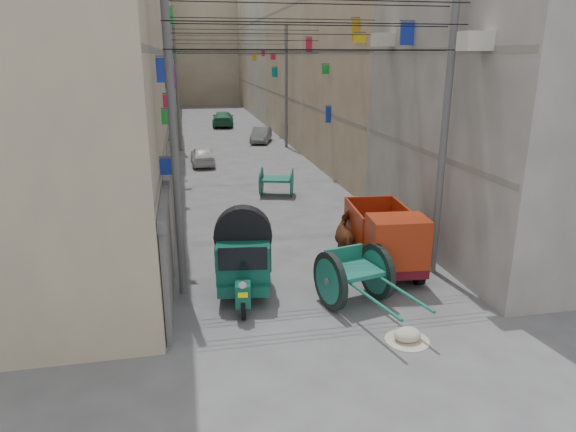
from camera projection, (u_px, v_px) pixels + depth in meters
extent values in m
plane|color=#4B4B4E|center=(399.00, 424.00, 8.84)|extent=(140.00, 140.00, 0.00)
cube|color=slate|center=(158.00, 161.00, 14.59)|extent=(0.25, 9.80, 0.18)
cube|color=slate|center=(149.00, 50.00, 13.69)|extent=(0.25, 9.80, 0.18)
cube|color=#B0A497|center=(75.00, 57.00, 23.31)|extent=(8.00, 12.00, 12.00)
cube|color=slate|center=(167.00, 118.00, 24.88)|extent=(0.25, 11.76, 0.18)
cube|color=slate|center=(162.00, 53.00, 23.98)|extent=(0.25, 11.76, 0.18)
cube|color=#ADA688|center=(109.00, 42.00, 35.17)|extent=(8.00, 14.00, 14.00)
cube|color=slate|center=(171.00, 97.00, 37.04)|extent=(0.25, 13.72, 0.18)
cube|color=slate|center=(168.00, 54.00, 36.14)|extent=(0.25, 13.72, 0.18)
cube|color=slate|center=(165.00, 8.00, 35.25)|extent=(0.25, 13.72, 0.18)
cube|color=#A19C97|center=(129.00, 58.00, 48.59)|extent=(8.00, 14.00, 11.80)
cube|color=slate|center=(173.00, 87.00, 50.13)|extent=(0.25, 13.72, 0.18)
cube|color=slate|center=(171.00, 54.00, 49.24)|extent=(0.25, 13.72, 0.18)
cube|color=slate|center=(169.00, 21.00, 48.34)|extent=(0.25, 13.72, 0.18)
cube|color=tan|center=(139.00, 50.00, 60.50)|extent=(8.00, 12.00, 13.50)
cube|color=slate|center=(174.00, 81.00, 62.29)|extent=(0.25, 11.76, 0.18)
cube|color=slate|center=(173.00, 55.00, 61.40)|extent=(0.25, 11.76, 0.18)
cube|color=slate|center=(171.00, 28.00, 60.50)|extent=(0.25, 11.76, 0.18)
cube|color=#A19C97|center=(551.00, 41.00, 15.90)|extent=(8.00, 10.00, 13.00)
cube|color=slate|center=(426.00, 151.00, 16.15)|extent=(0.25, 9.80, 0.18)
cube|color=slate|center=(435.00, 51.00, 15.26)|extent=(0.25, 9.80, 0.18)
cube|color=tan|center=(404.00, 57.00, 26.34)|extent=(8.00, 12.00, 12.00)
cube|color=slate|center=(330.00, 114.00, 26.44)|extent=(0.25, 11.76, 0.18)
cube|color=slate|center=(332.00, 53.00, 25.55)|extent=(0.25, 11.76, 0.18)
cube|color=tan|center=(334.00, 43.00, 38.20)|extent=(8.00, 14.00, 14.00)
cube|color=slate|center=(283.00, 96.00, 38.60)|extent=(0.25, 13.72, 0.18)
cube|color=slate|center=(283.00, 54.00, 37.71)|extent=(0.25, 13.72, 0.18)
cube|color=slate|center=(282.00, 10.00, 36.81)|extent=(0.25, 13.72, 0.18)
cube|color=#B0A497|center=(294.00, 58.00, 51.63)|extent=(8.00, 14.00, 11.80)
cube|color=slate|center=(256.00, 86.00, 51.70)|extent=(0.25, 13.72, 0.18)
cube|color=slate|center=(256.00, 54.00, 50.80)|extent=(0.25, 13.72, 0.18)
cube|color=slate|center=(255.00, 22.00, 49.91)|extent=(0.25, 13.72, 0.18)
cube|color=#ADA688|center=(272.00, 50.00, 63.53)|extent=(8.00, 12.00, 13.50)
cube|color=slate|center=(242.00, 80.00, 63.86)|extent=(0.25, 11.76, 0.18)
cube|color=slate|center=(241.00, 55.00, 62.96)|extent=(0.25, 11.76, 0.18)
cube|color=slate|center=(240.00, 29.00, 62.07)|extent=(0.25, 11.76, 0.18)
cube|color=#ADA688|center=(204.00, 52.00, 68.64)|extent=(22.00, 10.00, 13.00)
cube|color=#4F4F54|center=(167.00, 265.00, 12.20)|extent=(0.12, 3.00, 2.60)
cube|color=#575759|center=(164.00, 207.00, 11.77)|extent=(0.18, 3.20, 0.25)
cube|color=#4F4F54|center=(170.00, 219.00, 15.66)|extent=(0.12, 3.00, 2.60)
cube|color=#575759|center=(167.00, 172.00, 15.23)|extent=(0.18, 3.20, 0.25)
cube|color=#4F4F54|center=(172.00, 189.00, 19.12)|extent=(0.12, 3.00, 2.60)
cube|color=#575759|center=(169.00, 151.00, 18.69)|extent=(0.18, 3.20, 0.25)
cube|color=#4F4F54|center=(173.00, 168.00, 22.68)|extent=(0.12, 3.00, 2.60)
cube|color=#575759|center=(171.00, 136.00, 22.25)|extent=(0.18, 3.20, 0.25)
cube|color=#C71A41|center=(273.00, 57.00, 39.84)|extent=(0.38, 0.08, 0.41)
cube|color=#0A776D|center=(175.00, 84.00, 45.95)|extent=(0.27, 0.08, 0.71)
cube|color=#1832AD|center=(169.00, 166.00, 13.14)|extent=(0.44, 0.08, 0.42)
cube|color=#862589|center=(170.00, 78.00, 21.36)|extent=(0.45, 0.08, 0.84)
cube|color=#BE9116|center=(254.00, 57.00, 49.77)|extent=(0.41, 0.08, 0.59)
cube|color=green|center=(168.00, 117.00, 15.99)|extent=(0.38, 0.08, 0.44)
cube|color=#0A776D|center=(275.00, 72.00, 39.48)|extent=(0.43, 0.08, 0.72)
cube|color=#C71A41|center=(263.00, 54.00, 44.77)|extent=(0.28, 0.08, 0.44)
cube|color=green|center=(168.00, 17.00, 24.50)|extent=(0.48, 0.08, 0.84)
cube|color=yellow|center=(175.00, 86.00, 42.63)|extent=(0.31, 0.08, 0.44)
cube|color=green|center=(326.00, 69.00, 25.74)|extent=(0.35, 0.08, 0.45)
cube|color=#C71A41|center=(309.00, 45.00, 28.77)|extent=(0.34, 0.08, 0.79)
cube|color=#C71A41|center=(167.00, 102.00, 18.01)|extent=(0.28, 0.08, 0.52)
cube|color=#862589|center=(171.00, 53.00, 33.95)|extent=(0.28, 0.08, 0.74)
cube|color=#1832AD|center=(328.00, 115.00, 25.93)|extent=(0.26, 0.08, 0.80)
cube|color=#0A776D|center=(407.00, 35.00, 16.34)|extent=(0.34, 0.08, 0.55)
cube|color=#1832AD|center=(165.00, 70.00, 14.43)|extent=(0.47, 0.08, 0.67)
cube|color=#0A776D|center=(170.00, 54.00, 26.07)|extent=(0.40, 0.08, 0.47)
cube|color=green|center=(171.00, 72.00, 26.81)|extent=(0.32, 0.08, 0.55)
cube|color=yellow|center=(360.00, 38.00, 20.40)|extent=(0.47, 0.08, 0.35)
cube|color=#BE9116|center=(356.00, 30.00, 21.09)|extent=(0.32, 0.08, 0.89)
cube|color=#1832AD|center=(407.00, 34.00, 16.24)|extent=(0.44, 0.08, 0.69)
cube|color=#C71A41|center=(158.00, 184.00, 12.79)|extent=(0.10, 3.20, 0.80)
cube|color=#BE9116|center=(166.00, 133.00, 21.21)|extent=(0.10, 3.20, 0.80)
cube|color=silver|center=(171.00, 107.00, 32.43)|extent=(0.10, 3.20, 0.80)
cube|color=#1832AD|center=(173.00, 94.00, 43.66)|extent=(0.10, 3.20, 0.80)
cube|color=green|center=(456.00, 170.00, 14.33)|extent=(0.10, 3.20, 0.80)
cube|color=yellow|center=(354.00, 128.00, 22.75)|extent=(0.10, 3.20, 0.80)
cube|color=#862589|center=(296.00, 104.00, 33.97)|extent=(0.10, 3.20, 0.80)
cube|color=#1832AD|center=(267.00, 92.00, 45.20)|extent=(0.10, 3.20, 0.80)
cube|color=beige|center=(475.00, 41.00, 12.30)|extent=(0.70, 0.55, 0.45)
cube|color=beige|center=(383.00, 40.00, 17.85)|extent=(0.70, 0.55, 0.45)
cylinder|color=#575759|center=(174.00, 144.00, 12.58)|extent=(0.20, 0.20, 8.00)
cylinder|color=#575759|center=(444.00, 135.00, 13.94)|extent=(0.20, 0.20, 8.00)
cylinder|color=#575759|center=(177.00, 89.00, 33.16)|extent=(0.20, 0.20, 8.00)
cylinder|color=#575759|center=(286.00, 88.00, 34.52)|extent=(0.20, 0.20, 8.00)
cylinder|color=black|center=(323.00, 50.00, 12.14)|extent=(7.40, 0.02, 0.02)
cylinder|color=black|center=(323.00, 23.00, 11.96)|extent=(7.40, 0.02, 0.02)
cylinder|color=black|center=(324.00, 0.00, 11.81)|extent=(7.40, 0.02, 0.02)
cylinder|color=black|center=(313.00, 50.00, 13.07)|extent=(7.40, 0.02, 0.02)
cylinder|color=black|center=(313.00, 25.00, 12.89)|extent=(7.40, 0.02, 0.02)
cylinder|color=black|center=(313.00, 4.00, 12.74)|extent=(7.40, 0.02, 0.02)
cylinder|color=black|center=(275.00, 52.00, 18.22)|extent=(7.40, 0.02, 0.02)
cylinder|color=black|center=(275.00, 34.00, 18.04)|extent=(7.40, 0.02, 0.02)
cylinder|color=black|center=(275.00, 19.00, 17.89)|extent=(7.40, 0.02, 0.02)
cylinder|color=black|center=(247.00, 53.00, 25.70)|extent=(7.40, 0.02, 0.02)
cylinder|color=black|center=(247.00, 40.00, 25.52)|extent=(7.40, 0.02, 0.02)
cylinder|color=black|center=(247.00, 30.00, 25.37)|extent=(7.40, 0.02, 0.02)
cylinder|color=black|center=(232.00, 54.00, 33.18)|extent=(7.40, 0.02, 0.02)
cylinder|color=black|center=(231.00, 44.00, 33.00)|extent=(7.40, 0.02, 0.02)
cylinder|color=black|center=(231.00, 36.00, 32.85)|extent=(7.40, 0.02, 0.02)
cylinder|color=black|center=(243.00, 308.00, 12.29)|extent=(0.20, 0.59, 0.58)
cylinder|color=black|center=(224.00, 275.00, 14.13)|extent=(0.20, 0.59, 0.58)
cylinder|color=black|center=(265.00, 274.00, 14.20)|extent=(0.20, 0.59, 0.58)
cube|color=#0D4B3C|center=(244.00, 277.00, 13.51)|extent=(1.55, 2.13, 0.29)
cube|color=#0D4B3C|center=(243.00, 294.00, 12.24)|extent=(0.42, 0.51, 0.57)
cylinder|color=silver|center=(243.00, 285.00, 11.91)|extent=(0.19, 0.08, 0.19)
cube|color=#FCF10E|center=(243.00, 295.00, 11.96)|extent=(0.23, 0.06, 0.12)
cube|color=#0D4B3C|center=(244.00, 255.00, 13.38)|extent=(1.57, 1.93, 0.98)
cube|color=black|center=(243.00, 259.00, 12.45)|extent=(1.19, 0.22, 0.57)
cube|color=black|center=(217.00, 252.00, 13.31)|extent=(0.21, 1.24, 0.67)
cube|color=black|center=(270.00, 251.00, 13.40)|extent=(0.21, 1.24, 0.67)
cube|color=silver|center=(244.00, 289.00, 12.65)|extent=(1.29, 0.23, 0.06)
cylinder|color=black|center=(330.00, 281.00, 12.68)|extent=(0.50, 1.47, 1.48)
cylinder|color=#166050|center=(330.00, 281.00, 12.68)|extent=(0.45, 1.16, 1.15)
cylinder|color=#575759|center=(330.00, 281.00, 12.68)|extent=(0.27, 0.24, 0.19)
cylinder|color=black|center=(376.00, 272.00, 13.23)|extent=(0.50, 1.47, 1.48)
cylinder|color=#166050|center=(376.00, 272.00, 13.23)|extent=(0.45, 1.16, 1.15)
cylinder|color=#575759|center=(376.00, 272.00, 13.23)|extent=(0.27, 0.24, 0.19)
cylinder|color=#575759|center=(354.00, 276.00, 12.95)|extent=(1.41, 0.42, 0.08)
cube|color=#166050|center=(354.00, 269.00, 12.90)|extent=(1.35, 1.39, 0.11)
cube|color=#166050|center=(343.00, 254.00, 13.28)|extent=(1.10, 0.34, 0.37)
cylinder|color=#166050|center=(369.00, 297.00, 11.61)|extent=(0.65, 2.38, 0.07)
cylinder|color=#166050|center=(400.00, 290.00, 11.95)|extent=(0.65, 2.38, 0.07)
cylinder|color=black|center=(370.00, 275.00, 14.00)|extent=(0.25, 0.71, 0.70)
cylinder|color=black|center=(351.00, 245.00, 16.20)|extent=(0.25, 0.71, 0.70)
cylinder|color=black|center=(418.00, 272.00, 14.15)|extent=(0.25, 0.71, 0.70)
cylinder|color=black|center=(393.00, 243.00, 16.35)|extent=(0.25, 0.71, 0.70)
cube|color=#510B15|center=(383.00, 250.00, 15.11)|extent=(1.82, 3.60, 0.37)
cube|color=maroon|center=(397.00, 241.00, 13.74)|extent=(1.62, 1.24, 1.32)
cube|color=black|center=(404.00, 244.00, 13.24)|extent=(1.37, 0.18, 0.58)
cube|color=#510B15|center=(378.00, 235.00, 15.57)|extent=(1.78, 2.45, 0.13)
cube|color=maroon|center=(354.00, 222.00, 15.36)|extent=(0.26, 2.32, 0.90)
cube|color=maroon|center=(403.00, 220.00, 15.52)|extent=(0.26, 2.32, 0.90)
cube|color=maroon|center=(369.00, 210.00, 16.52)|extent=(1.58, 0.20, 0.90)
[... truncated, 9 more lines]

